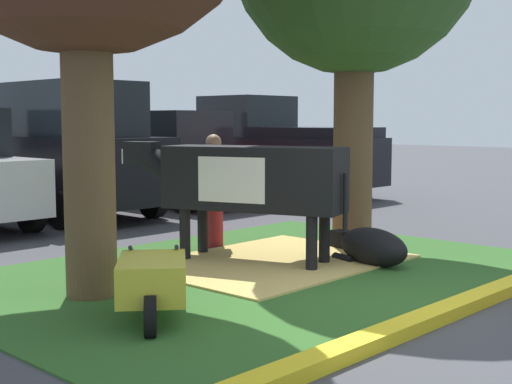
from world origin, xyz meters
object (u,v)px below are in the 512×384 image
person_handler (214,187)px  calf_lying (371,247)px  suv_black (63,149)px  wheelbarrow (152,280)px  sedan_blue (172,159)px  cow_holstein (246,179)px  pickup_truck_black (272,149)px

person_handler → calf_lying: bearing=-77.3°
suv_black → wheelbarrow: bearing=-115.6°
suv_black → sedan_blue: 2.72m
cow_holstein → person_handler: person_handler is taller
person_handler → pickup_truck_black: pickup_truck_black is taller
suv_black → pickup_truck_black: size_ratio=0.85×
wheelbarrow → sedan_blue: (6.03, 6.98, 0.60)m
cow_holstein → pickup_truck_black: bearing=40.1°
wheelbarrow → sedan_blue: bearing=49.2°
cow_holstein → person_handler: 1.17m
person_handler → pickup_truck_black: (6.06, 4.39, 0.24)m
cow_holstein → wheelbarrow: (-2.50, -1.26, -0.69)m
sedan_blue → suv_black: bearing=-178.9°
cow_holstein → person_handler: bearing=67.7°
cow_holstein → sedan_blue: (3.53, 5.72, -0.10)m
sedan_blue → pickup_truck_black: size_ratio=0.81×
wheelbarrow → calf_lying: bearing=0.0°
calf_lying → person_handler: person_handler is taller
cow_holstein → suv_black: size_ratio=0.66×
calf_lying → wheelbarrow: size_ratio=0.95×
cow_holstein → person_handler: size_ratio=1.86×
cow_holstein → sedan_blue: 6.72m
person_handler → suv_black: 4.63m
cow_holstein → person_handler: (0.44, 1.07, -0.21)m
cow_holstein → wheelbarrow: size_ratio=2.15×
calf_lying → wheelbarrow: wheelbarrow is taller
person_handler → pickup_truck_black: 7.49m
person_handler → wheelbarrow: size_ratio=1.16×
cow_holstein → suv_black: 5.73m
calf_lying → suv_black: 7.01m
person_handler → pickup_truck_black: size_ratio=0.30×
wheelbarrow → pickup_truck_black: (8.99, 6.72, 0.73)m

